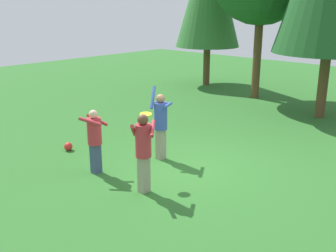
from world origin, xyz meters
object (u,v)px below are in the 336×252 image
(person_catcher, at_px, (143,147))
(ball_red, at_px, (68,146))
(frisbee, at_px, (146,114))
(person_thrower, at_px, (161,121))
(person_bystander, at_px, (95,136))

(person_catcher, bearing_deg, ball_red, 42.82)
(person_catcher, height_order, frisbee, person_catcher)
(person_thrower, distance_m, person_bystander, 1.81)
(person_thrower, bearing_deg, person_bystander, -44.89)
(person_bystander, relative_size, frisbee, 4.11)
(frisbee, height_order, ball_red, frisbee)
(person_catcher, distance_m, frisbee, 0.90)
(person_bystander, distance_m, ball_red, 2.03)
(person_catcher, xyz_separation_m, frisbee, (-0.49, 0.56, 0.51))
(ball_red, bearing_deg, person_thrower, 29.60)
(person_thrower, xyz_separation_m, person_catcher, (1.09, -1.66, -0.01))
(person_thrower, xyz_separation_m, ball_red, (-2.32, -1.32, -0.93))
(person_thrower, distance_m, frisbee, 1.35)
(person_thrower, height_order, person_bystander, person_thrower)
(person_thrower, bearing_deg, ball_red, -88.90)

